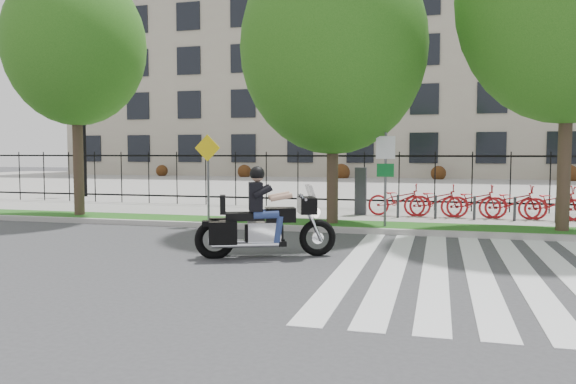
# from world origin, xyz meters

# --- Properties ---
(ground) EXTENTS (120.00, 120.00, 0.00)m
(ground) POSITION_xyz_m (0.00, 0.00, 0.00)
(ground) COLOR #373739
(ground) RESTS_ON ground
(curb) EXTENTS (60.00, 0.20, 0.15)m
(curb) POSITION_xyz_m (0.00, 4.10, 0.07)
(curb) COLOR #A09D97
(curb) RESTS_ON ground
(grass_verge) EXTENTS (60.00, 1.50, 0.15)m
(grass_verge) POSITION_xyz_m (0.00, 4.95, 0.07)
(grass_verge) COLOR #1A5014
(grass_verge) RESTS_ON ground
(sidewalk) EXTENTS (60.00, 3.50, 0.15)m
(sidewalk) POSITION_xyz_m (0.00, 7.45, 0.07)
(sidewalk) COLOR gray
(sidewalk) RESTS_ON ground
(plaza) EXTENTS (80.00, 34.00, 0.10)m
(plaza) POSITION_xyz_m (0.00, 25.00, 0.05)
(plaza) COLOR gray
(plaza) RESTS_ON ground
(crosswalk_stripes) EXTENTS (5.70, 8.00, 0.01)m
(crosswalk_stripes) POSITION_xyz_m (4.83, 0.00, 0.01)
(crosswalk_stripes) COLOR silver
(crosswalk_stripes) RESTS_ON ground
(iron_fence) EXTENTS (30.00, 0.06, 2.00)m
(iron_fence) POSITION_xyz_m (0.00, 9.20, 1.15)
(iron_fence) COLOR black
(iron_fence) RESTS_ON sidewalk
(office_building) EXTENTS (60.00, 21.90, 20.15)m
(office_building) POSITION_xyz_m (0.00, 44.92, 9.97)
(office_building) COLOR gray
(office_building) RESTS_ON ground
(lamp_post_left) EXTENTS (1.06, 0.70, 4.25)m
(lamp_post_left) POSITION_xyz_m (-12.00, 12.00, 3.21)
(lamp_post_left) COLOR black
(lamp_post_left) RESTS_ON ground
(street_tree_0) EXTENTS (4.34, 4.34, 7.80)m
(street_tree_0) POSITION_xyz_m (-7.30, 4.95, 5.44)
(street_tree_0) COLOR #3B2E20
(street_tree_0) RESTS_ON grass_verge
(street_tree_1) EXTENTS (5.13, 5.13, 7.82)m
(street_tree_1) POSITION_xyz_m (0.86, 4.95, 5.01)
(street_tree_1) COLOR #3B2E20
(street_tree_1) RESTS_ON grass_verge
(bike_share_station) EXTENTS (7.83, 0.87, 1.50)m
(bike_share_station) POSITION_xyz_m (5.23, 7.20, 0.66)
(bike_share_station) COLOR #2D2D33
(bike_share_station) RESTS_ON sidewalk
(sign_pole_regulatory) EXTENTS (0.50, 0.09, 2.50)m
(sign_pole_regulatory) POSITION_xyz_m (2.36, 4.58, 1.74)
(sign_pole_regulatory) COLOR #59595B
(sign_pole_regulatory) RESTS_ON grass_verge
(sign_pole_warning) EXTENTS (0.78, 0.09, 2.49)m
(sign_pole_warning) POSITION_xyz_m (-2.72, 4.58, 1.74)
(sign_pole_warning) COLOR #59595B
(sign_pole_warning) RESTS_ON grass_verge
(motorcycle_rider) EXTENTS (2.72, 1.48, 2.22)m
(motorcycle_rider) POSITION_xyz_m (0.37, 0.28, 0.74)
(motorcycle_rider) COLOR black
(motorcycle_rider) RESTS_ON ground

